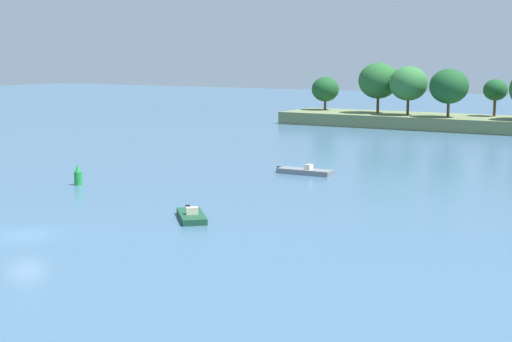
% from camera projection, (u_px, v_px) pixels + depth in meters
% --- Properties ---
extents(ground_plane, '(400.00, 400.00, 0.00)m').
position_uv_depth(ground_plane, '(25.00, 235.00, 49.26)').
color(ground_plane, '#3D607F').
extents(fishing_skiff, '(5.87, 1.84, 0.99)m').
position_uv_depth(fishing_skiff, '(305.00, 171.00, 74.75)').
color(fishing_skiff, slate).
rests_on(fishing_skiff, ground).
extents(small_motorboat, '(4.32, 4.49, 0.93)m').
position_uv_depth(small_motorboat, '(191.00, 216.00, 54.15)').
color(small_motorboat, '#19472D').
rests_on(small_motorboat, ground).
extents(channel_buoy_green, '(0.70, 0.70, 1.90)m').
position_uv_depth(channel_buoy_green, '(78.00, 176.00, 68.38)').
color(channel_buoy_green, green).
rests_on(channel_buoy_green, ground).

